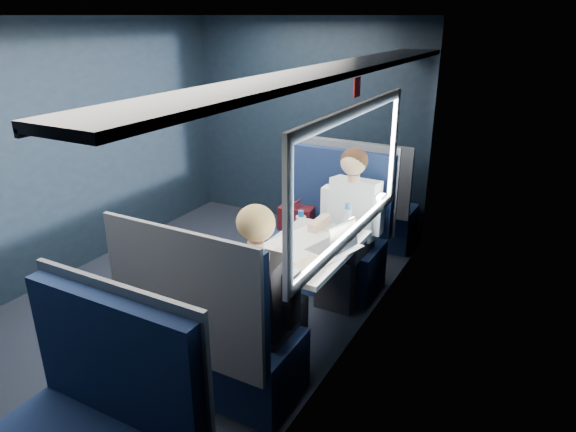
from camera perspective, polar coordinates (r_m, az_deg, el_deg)
The scene contains 12 objects.
ground at distance 4.58m, azimuth -10.09°, elevation -9.21°, with size 2.80×4.20×0.01m, color black.
room_shell at distance 4.02m, azimuth -11.20°, elevation 9.20°, with size 3.00×4.40×2.40m.
table at distance 3.76m, azimuth 1.78°, elevation -4.42°, with size 0.62×1.00×0.74m.
seat_bay_near at distance 4.65m, azimuth 4.45°, elevation -2.48°, with size 1.04×0.62×1.26m.
seat_bay_far at distance 3.32m, azimuth -8.18°, elevation -13.42°, with size 1.04×0.62×1.26m.
seat_row_front at distance 5.45m, azimuth 8.55°, elevation 0.88°, with size 1.04×0.51×1.16m.
man at distance 4.30m, azimuth 6.79°, elevation -0.34°, with size 0.53×0.56×1.32m.
woman at distance 3.15m, azimuth -2.95°, elevation -8.55°, with size 0.53×0.56×1.32m.
papers at distance 3.63m, azimuth 1.06°, elevation -4.03°, with size 0.57×0.82×0.01m, color white.
laptop at distance 3.65m, azimuth 5.33°, elevation -2.97°, with size 0.29×0.34×0.22m.
bottle_small at distance 3.94m, azimuth 6.57°, elevation -0.44°, with size 0.07×0.07×0.24m.
cup at distance 3.94m, azimuth 6.75°, elevation -1.30°, with size 0.08×0.08×0.10m, color white.
Camera 1 is at (2.54, -3.03, 2.30)m, focal length 32.00 mm.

